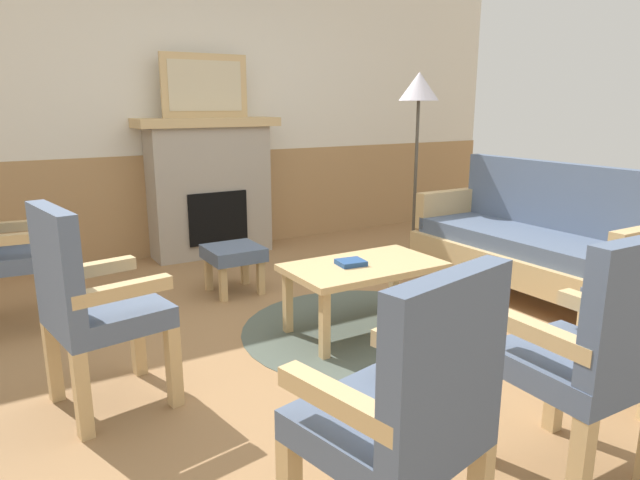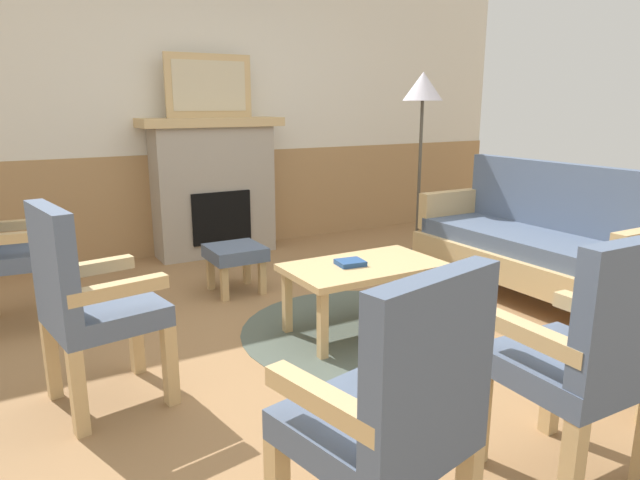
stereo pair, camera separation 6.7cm
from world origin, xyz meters
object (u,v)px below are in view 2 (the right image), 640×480
(book_on_table, at_px, (350,263))
(armchair_near_fireplace, at_px, (88,298))
(couch, at_px, (533,244))
(coffee_table, at_px, (363,272))
(fireplace, at_px, (214,186))
(armchair_corner_left, at_px, (393,411))
(floor_lamp_by_couch, at_px, (423,98))
(armchair_front_left, at_px, (587,352))
(footstool, at_px, (235,256))
(framed_picture, at_px, (209,86))
(armchair_by_window_left, at_px, (5,245))

(book_on_table, relative_size, armchair_near_fireplace, 0.17)
(couch, bearing_deg, armchair_near_fireplace, -178.95)
(coffee_table, bearing_deg, fireplace, 93.63)
(armchair_corner_left, relative_size, floor_lamp_by_couch, 0.58)
(armchair_front_left, xyz_separation_m, floor_lamp_by_couch, (1.63, 2.89, 0.91))
(armchair_near_fireplace, xyz_separation_m, armchair_front_left, (1.46, -1.51, 0.00))
(armchair_front_left, distance_m, armchair_corner_left, 0.84)
(fireplace, height_order, footstool, fireplace)
(fireplace, distance_m, coffee_table, 2.30)
(framed_picture, xyz_separation_m, armchair_front_left, (0.00, -3.91, -1.02))
(armchair_front_left, height_order, floor_lamp_by_couch, floor_lamp_by_couch)
(armchair_by_window_left, height_order, armchair_front_left, same)
(coffee_table, height_order, armchair_front_left, armchair_front_left)
(couch, height_order, book_on_table, couch)
(armchair_near_fireplace, height_order, floor_lamp_by_couch, floor_lamp_by_couch)
(armchair_corner_left, bearing_deg, coffee_table, 58.20)
(fireplace, bearing_deg, couch, -55.29)
(armchair_by_window_left, relative_size, floor_lamp_by_couch, 0.58)
(fireplace, relative_size, armchair_front_left, 1.33)
(framed_picture, xyz_separation_m, floor_lamp_by_couch, (1.63, -1.02, -0.11))
(couch, height_order, coffee_table, couch)
(book_on_table, xyz_separation_m, armchair_corner_left, (-0.90, -1.61, 0.08))
(armchair_corner_left, bearing_deg, couch, 31.79)
(armchair_by_window_left, relative_size, armchair_corner_left, 1.00)
(footstool, distance_m, armchair_corner_left, 2.78)
(book_on_table, distance_m, footstool, 1.15)
(couch, height_order, floor_lamp_by_couch, floor_lamp_by_couch)
(couch, relative_size, armchair_near_fireplace, 1.84)
(armchair_by_window_left, relative_size, armchair_front_left, 1.00)
(framed_picture, xyz_separation_m, armchair_near_fireplace, (-1.46, -2.40, -1.02))
(armchair_near_fireplace, distance_m, floor_lamp_by_couch, 3.51)
(book_on_table, bearing_deg, floor_lamp_by_couch, 38.47)
(armchair_near_fireplace, relative_size, floor_lamp_by_couch, 0.58)
(framed_picture, height_order, book_on_table, framed_picture)
(fireplace, distance_m, book_on_table, 2.27)
(coffee_table, height_order, floor_lamp_by_couch, floor_lamp_by_couch)
(framed_picture, bearing_deg, fireplace, -90.00)
(coffee_table, distance_m, floor_lamp_by_couch, 2.22)
(armchair_corner_left, bearing_deg, armchair_by_window_left, 108.12)
(footstool, bearing_deg, armchair_front_left, -84.53)
(armchair_near_fireplace, bearing_deg, armchair_corner_left, -67.16)
(coffee_table, height_order, armchair_near_fireplace, armchair_near_fireplace)
(fireplace, distance_m, armchair_by_window_left, 2.06)
(armchair_by_window_left, xyz_separation_m, floor_lamp_by_couch, (3.39, 0.05, 0.91))
(armchair_near_fireplace, xyz_separation_m, floor_lamp_by_couch, (3.09, 1.38, 0.91))
(armchair_front_left, xyz_separation_m, armchair_corner_left, (-0.84, 0.03, 0.00))
(coffee_table, distance_m, armchair_near_fireplace, 1.62)
(couch, distance_m, armchair_near_fireplace, 3.09)
(couch, xyz_separation_m, armchair_by_window_left, (-3.38, 1.28, 0.14))
(couch, distance_m, armchair_corner_left, 2.91)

